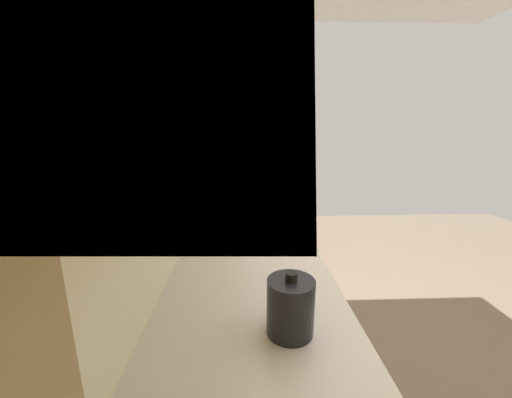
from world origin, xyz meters
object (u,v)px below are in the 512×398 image
object	(u,v)px
oven_range	(244,217)
microwave	(244,181)
bowl	(270,235)
kettle	(290,306)

from	to	relation	value
oven_range	microwave	bearing A→B (deg)	179.98
oven_range	bowl	world-z (taller)	oven_range
microwave	kettle	distance (m)	1.63
oven_range	kettle	bearing A→B (deg)	-177.02
oven_range	kettle	size ratio (longest dim) A/B	5.77
bowl	kettle	world-z (taller)	kettle
kettle	oven_range	bearing A→B (deg)	2.98
kettle	bowl	bearing A→B (deg)	0.00
bowl	kettle	distance (m)	0.69
oven_range	kettle	distance (m)	2.55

